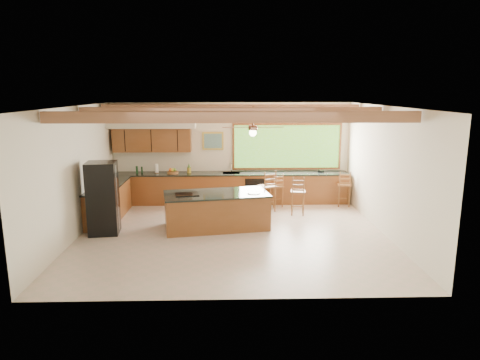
{
  "coord_description": "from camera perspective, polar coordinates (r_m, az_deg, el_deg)",
  "views": [
    {
      "loc": [
        -0.09,
        -9.69,
        3.35
      ],
      "look_at": [
        0.2,
        0.8,
        1.15
      ],
      "focal_mm": 32.0,
      "sensor_mm": 36.0,
      "label": 1
    }
  ],
  "objects": [
    {
      "name": "room_shell",
      "position": [
        10.4,
        -2.03,
        5.59
      ],
      "size": [
        7.27,
        6.54,
        3.02
      ],
      "color": "beige",
      "rests_on": "ground"
    },
    {
      "name": "bar_stool_d",
      "position": [
        12.84,
        13.76,
        -0.71
      ],
      "size": [
        0.42,
        0.42,
        1.06
      ],
      "rotation": [
        0.0,
        0.0,
        -0.11
      ],
      "color": "brown",
      "rests_on": "ground"
    },
    {
      "name": "ground",
      "position": [
        10.25,
        -1.01,
        -7.21
      ],
      "size": [
        7.2,
        7.2,
        0.0
      ],
      "primitive_type": "plane",
      "color": "#BFB19E",
      "rests_on": "ground"
    },
    {
      "name": "bar_stool_c",
      "position": [
        11.95,
        3.69,
        -0.97
      ],
      "size": [
        0.54,
        0.54,
        1.18
      ],
      "rotation": [
        0.0,
        0.0,
        0.35
      ],
      "color": "brown",
      "rests_on": "ground"
    },
    {
      "name": "island",
      "position": [
        10.61,
        -3.18,
        -4.05
      ],
      "size": [
        2.7,
        1.61,
        0.9
      ],
      "rotation": [
        0.0,
        0.0,
        0.17
      ],
      "color": "brown",
      "rests_on": "ground"
    },
    {
      "name": "bar_stool_a",
      "position": [
        12.47,
        4.87,
        -0.94
      ],
      "size": [
        0.46,
        0.46,
        1.0
      ],
      "rotation": [
        0.0,
        0.0,
        0.33
      ],
      "color": "brown",
      "rests_on": "ground"
    },
    {
      "name": "refrigerator",
      "position": [
        10.58,
        -17.8,
        -2.32
      ],
      "size": [
        0.73,
        0.72,
        1.72
      ],
      "rotation": [
        0.0,
        0.0,
        0.1
      ],
      "color": "black",
      "rests_on": "ground"
    },
    {
      "name": "bar_stool_b",
      "position": [
        11.71,
        7.78,
        -1.64
      ],
      "size": [
        0.44,
        0.44,
        1.08
      ],
      "rotation": [
        0.0,
        0.0,
        -0.15
      ],
      "color": "brown",
      "rests_on": "ground"
    },
    {
      "name": "counter_run",
      "position": [
        12.56,
        -4.88,
        -1.45
      ],
      "size": [
        7.12,
        3.1,
        1.22
      ],
      "color": "brown",
      "rests_on": "ground"
    }
  ]
}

